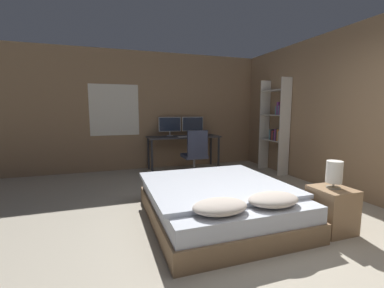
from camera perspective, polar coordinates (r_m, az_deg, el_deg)
The scene contains 13 objects.
ground_plane at distance 2.75m, azimuth 23.28°, elevation -23.29°, with size 20.00×20.00×0.00m, color #B2A893.
wall_back at distance 6.27m, azimuth -3.81°, elevation 7.31°, with size 12.00×0.08×2.70m.
wall_side_right at distance 4.91m, azimuth 30.50°, elevation 6.18°, with size 0.06×12.00×2.70m.
bed at distance 3.34m, azimuth 5.76°, elevation -12.64°, with size 1.71×1.94×0.53m.
nightstand at distance 3.42m, azimuth 28.58°, elevation -12.67°, with size 0.41×0.42×0.51m.
bedside_lamp at distance 3.30m, azimuth 29.06°, elevation -5.56°, with size 0.17×0.17×0.31m.
desk at distance 6.00m, azimuth -1.85°, elevation 0.86°, with size 1.69×0.57×0.77m.
monitor_left at distance 6.07m, azimuth -4.95°, elevation 4.22°, with size 0.53×0.16×0.44m.
monitor_right at distance 6.23m, azimuth 0.17°, elevation 4.33°, with size 0.53×0.16×0.44m.
keyboard at distance 5.82m, azimuth -1.34°, elevation 1.67°, with size 0.37×0.13×0.02m.
computer_mouse at distance 5.91m, azimuth 1.20°, elevation 1.85°, with size 0.07×0.05×0.04m.
office_chair at distance 5.35m, azimuth 0.69°, elevation -3.11°, with size 0.52×0.52×0.97m.
bookshelf at distance 5.89m, azimuth 18.17°, elevation 4.21°, with size 0.26×0.74×2.04m.
Camera 1 is at (-1.64, -1.72, 1.39)m, focal length 24.00 mm.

